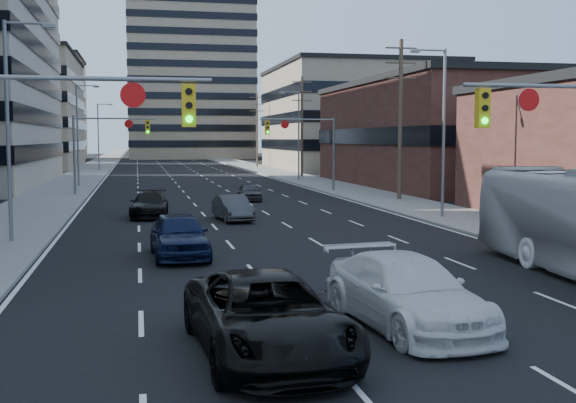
# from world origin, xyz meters

# --- Properties ---
(ground) EXTENTS (400.00, 400.00, 0.00)m
(ground) POSITION_xyz_m (0.00, 0.00, 0.00)
(ground) COLOR black
(ground) RESTS_ON ground
(road_surface) EXTENTS (18.00, 300.00, 0.02)m
(road_surface) POSITION_xyz_m (0.00, 130.00, 0.01)
(road_surface) COLOR black
(road_surface) RESTS_ON ground
(sidewalk_left) EXTENTS (5.00, 300.00, 0.15)m
(sidewalk_left) POSITION_xyz_m (-11.50, 130.00, 0.07)
(sidewalk_left) COLOR slate
(sidewalk_left) RESTS_ON ground
(sidewalk_right) EXTENTS (5.00, 300.00, 0.15)m
(sidewalk_right) POSITION_xyz_m (11.50, 130.00, 0.07)
(sidewalk_right) COLOR slate
(sidewalk_right) RESTS_ON ground
(office_left_far) EXTENTS (20.00, 30.00, 16.00)m
(office_left_far) POSITION_xyz_m (-24.00, 100.00, 8.00)
(office_left_far) COLOR gray
(office_left_far) RESTS_ON ground
(storefront_right_mid) EXTENTS (20.00, 30.00, 9.00)m
(storefront_right_mid) POSITION_xyz_m (24.00, 50.00, 4.50)
(storefront_right_mid) COLOR #472119
(storefront_right_mid) RESTS_ON ground
(office_right_far) EXTENTS (22.00, 28.00, 14.00)m
(office_right_far) POSITION_xyz_m (25.00, 88.00, 7.00)
(office_right_far) COLOR gray
(office_right_far) RESTS_ON ground
(apartment_tower) EXTENTS (26.00, 26.00, 58.00)m
(apartment_tower) POSITION_xyz_m (6.00, 150.00, 29.00)
(apartment_tower) COLOR gray
(apartment_tower) RESTS_ON ground
(bg_block_left) EXTENTS (24.00, 24.00, 20.00)m
(bg_block_left) POSITION_xyz_m (-28.00, 140.00, 10.00)
(bg_block_left) COLOR #ADA089
(bg_block_left) RESTS_ON ground
(bg_block_right) EXTENTS (22.00, 22.00, 12.00)m
(bg_block_right) POSITION_xyz_m (32.00, 130.00, 6.00)
(bg_block_right) COLOR gray
(bg_block_right) RESTS_ON ground
(signal_near_left) EXTENTS (6.59, 0.33, 6.00)m
(signal_near_left) POSITION_xyz_m (-7.45, 8.00, 4.33)
(signal_near_left) COLOR slate
(signal_near_left) RESTS_ON ground
(signal_far_left) EXTENTS (6.09, 0.33, 6.00)m
(signal_far_left) POSITION_xyz_m (-7.68, 45.00, 4.30)
(signal_far_left) COLOR slate
(signal_far_left) RESTS_ON ground
(signal_far_right) EXTENTS (6.09, 0.33, 6.00)m
(signal_far_right) POSITION_xyz_m (7.68, 45.00, 4.30)
(signal_far_right) COLOR slate
(signal_far_right) RESTS_ON ground
(utility_pole_block) EXTENTS (2.20, 0.28, 11.00)m
(utility_pole_block) POSITION_xyz_m (12.20, 36.00, 5.78)
(utility_pole_block) COLOR #4C3D2D
(utility_pole_block) RESTS_ON ground
(utility_pole_midblock) EXTENTS (2.20, 0.28, 11.00)m
(utility_pole_midblock) POSITION_xyz_m (12.20, 66.00, 5.78)
(utility_pole_midblock) COLOR #4C3D2D
(utility_pole_midblock) RESTS_ON ground
(utility_pole_distant) EXTENTS (2.20, 0.28, 11.00)m
(utility_pole_distant) POSITION_xyz_m (12.20, 96.00, 5.78)
(utility_pole_distant) COLOR #4C3D2D
(utility_pole_distant) RESTS_ON ground
(streetlight_left_near) EXTENTS (2.03, 0.22, 9.00)m
(streetlight_left_near) POSITION_xyz_m (-10.34, 20.00, 5.05)
(streetlight_left_near) COLOR slate
(streetlight_left_near) RESTS_ON ground
(streetlight_left_mid) EXTENTS (2.03, 0.22, 9.00)m
(streetlight_left_mid) POSITION_xyz_m (-10.34, 55.00, 5.05)
(streetlight_left_mid) COLOR slate
(streetlight_left_mid) RESTS_ON ground
(streetlight_left_far) EXTENTS (2.03, 0.22, 9.00)m
(streetlight_left_far) POSITION_xyz_m (-10.34, 90.00, 5.05)
(streetlight_left_far) COLOR slate
(streetlight_left_far) RESTS_ON ground
(streetlight_right_near) EXTENTS (2.03, 0.22, 9.00)m
(streetlight_right_near) POSITION_xyz_m (10.34, 25.00, 5.05)
(streetlight_right_near) COLOR slate
(streetlight_right_near) RESTS_ON ground
(streetlight_right_far) EXTENTS (2.03, 0.22, 9.00)m
(streetlight_right_far) POSITION_xyz_m (10.34, 60.00, 5.05)
(streetlight_right_far) COLOR slate
(streetlight_right_far) RESTS_ON ground
(black_pickup) EXTENTS (3.02, 5.97, 1.62)m
(black_pickup) POSITION_xyz_m (-2.97, 2.91, 0.81)
(black_pickup) COLOR black
(black_pickup) RESTS_ON ground
(white_van) EXTENTS (2.89, 5.81, 1.62)m
(white_van) POSITION_xyz_m (0.54, 4.47, 0.81)
(white_van) COLOR silver
(white_van) RESTS_ON ground
(sedan_blue) EXTENTS (2.12, 4.91, 1.65)m
(sedan_blue) POSITION_xyz_m (-3.99, 15.26, 0.83)
(sedan_blue) COLOR black
(sedan_blue) RESTS_ON ground
(sedan_grey_center) EXTENTS (1.87, 4.19, 1.33)m
(sedan_grey_center) POSITION_xyz_m (-0.56, 26.55, 0.67)
(sedan_grey_center) COLOR #373739
(sedan_grey_center) RESTS_ON ground
(sedan_black_far) EXTENTS (2.30, 4.96, 1.40)m
(sedan_black_far) POSITION_xyz_m (-4.80, 29.08, 0.70)
(sedan_black_far) COLOR black
(sedan_black_far) RESTS_ON ground
(sedan_grey_right) EXTENTS (1.52, 3.61, 1.22)m
(sedan_grey_right) POSITION_xyz_m (2.12, 38.31, 0.61)
(sedan_grey_right) COLOR #37373A
(sedan_grey_right) RESTS_ON ground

